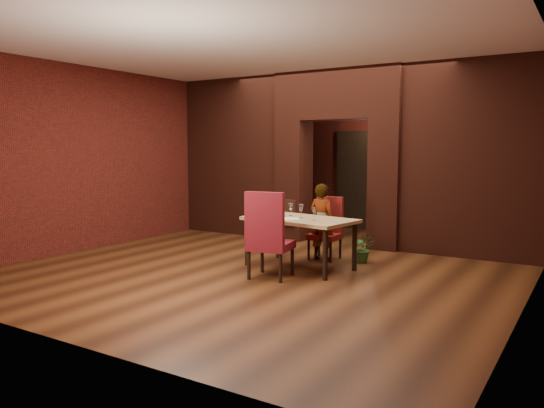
{
  "coord_description": "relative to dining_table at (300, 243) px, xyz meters",
  "views": [
    {
      "loc": [
        4.16,
        -7.0,
        1.78
      ],
      "look_at": [
        -0.21,
        0.0,
        0.91
      ],
      "focal_mm": 35.0,
      "sensor_mm": 36.0,
      "label": 1
    }
  ],
  "objects": [
    {
      "name": "floor",
      "position": [
        -0.39,
        0.18,
        -0.38
      ],
      "size": [
        8.0,
        8.0,
        0.0
      ],
      "primitive_type": "plane",
      "color": "#4B2812",
      "rests_on": "ground"
    },
    {
      "name": "ceiling",
      "position": [
        -0.39,
        0.18,
        2.82
      ],
      "size": [
        7.0,
        8.0,
        0.04
      ],
      "primitive_type": "cube",
      "color": "silver",
      "rests_on": "ground"
    },
    {
      "name": "wall_back",
      "position": [
        -0.39,
        4.18,
        1.22
      ],
      "size": [
        7.0,
        0.04,
        3.2
      ],
      "primitive_type": "cube",
      "color": "maroon",
      "rests_on": "ground"
    },
    {
      "name": "wall_front",
      "position": [
        -0.39,
        -3.82,
        1.22
      ],
      "size": [
        7.0,
        0.04,
        3.2
      ],
      "primitive_type": "cube",
      "color": "maroon",
      "rests_on": "ground"
    },
    {
      "name": "wall_left",
      "position": [
        -3.89,
        0.18,
        1.22
      ],
      "size": [
        0.04,
        8.0,
        3.2
      ],
      "primitive_type": "cube",
      "color": "maroon",
      "rests_on": "ground"
    },
    {
      "name": "wall_right",
      "position": [
        3.11,
        0.18,
        1.22
      ],
      "size": [
        0.04,
        8.0,
        3.2
      ],
      "primitive_type": "cube",
      "color": "maroon",
      "rests_on": "ground"
    },
    {
      "name": "pillar_left",
      "position": [
        -1.34,
        2.18,
        0.77
      ],
      "size": [
        0.55,
        0.55,
        2.3
      ],
      "primitive_type": "cube",
      "color": "maroon",
      "rests_on": "ground"
    },
    {
      "name": "pillar_right",
      "position": [
        0.56,
        2.18,
        0.77
      ],
      "size": [
        0.55,
        0.55,
        2.3
      ],
      "primitive_type": "cube",
      "color": "maroon",
      "rests_on": "ground"
    },
    {
      "name": "lintel",
      "position": [
        -0.39,
        2.18,
        2.37
      ],
      "size": [
        2.45,
        0.55,
        0.9
      ],
      "primitive_type": "cube",
      "color": "maroon",
      "rests_on": "ground"
    },
    {
      "name": "wing_wall_left",
      "position": [
        -2.76,
        2.18,
        1.22
      ],
      "size": [
        2.28,
        0.35,
        3.2
      ],
      "primitive_type": "cube",
      "color": "maroon",
      "rests_on": "ground"
    },
    {
      "name": "wing_wall_right",
      "position": [
        1.97,
        2.18,
        1.22
      ],
      "size": [
        2.28,
        0.35,
        3.2
      ],
      "primitive_type": "cube",
      "color": "maroon",
      "rests_on": "ground"
    },
    {
      "name": "vent_panel",
      "position": [
        -1.34,
        1.89,
        0.17
      ],
      "size": [
        0.4,
        0.03,
        0.5
      ],
      "primitive_type": "cube",
      "color": "brown",
      "rests_on": "ground"
    },
    {
      "name": "rear_door",
      "position": [
        -0.79,
        4.12,
        0.67
      ],
      "size": [
        0.9,
        0.08,
        2.1
      ],
      "primitive_type": "cube",
      "color": "black",
      "rests_on": "ground"
    },
    {
      "name": "rear_door_frame",
      "position": [
        -0.79,
        4.08,
        0.67
      ],
      "size": [
        1.02,
        0.04,
        2.22
      ],
      "primitive_type": "cube",
      "color": "black",
      "rests_on": "ground"
    },
    {
      "name": "dining_table",
      "position": [
        0.0,
        0.0,
        0.0
      ],
      "size": [
        1.72,
        1.13,
        0.75
      ],
      "primitive_type": "cube",
      "rotation": [
        0.0,
        0.0,
        -0.15
      ],
      "color": "tan",
      "rests_on": "ground"
    },
    {
      "name": "chair_far",
      "position": [
        0.04,
        0.76,
        0.12
      ],
      "size": [
        0.47,
        0.47,
        1.0
      ],
      "primitive_type": "cube",
      "rotation": [
        0.0,
        0.0,
        0.03
      ],
      "color": "maroon",
      "rests_on": "ground"
    },
    {
      "name": "chair_near",
      "position": [
        -0.05,
        -0.73,
        0.23
      ],
      "size": [
        0.63,
        0.63,
        1.2
      ],
      "primitive_type": "cube",
      "rotation": [
        0.0,
        0.0,
        3.32
      ],
      "color": "maroon",
      "rests_on": "ground"
    },
    {
      "name": "person_seated",
      "position": [
        0.03,
        0.67,
        0.24
      ],
      "size": [
        0.48,
        0.34,
        1.23
      ],
      "primitive_type": "imported",
      "rotation": [
        0.0,
        0.0,
        3.02
      ],
      "color": "silver",
      "rests_on": "ground"
    },
    {
      "name": "wine_glass_a",
      "position": [
        -0.23,
        0.13,
        0.47
      ],
      "size": [
        0.08,
        0.08,
        0.2
      ],
      "primitive_type": null,
      "color": "white",
      "rests_on": "dining_table"
    },
    {
      "name": "wine_glass_b",
      "position": [
        0.01,
        0.02,
        0.48
      ],
      "size": [
        0.08,
        0.08,
        0.2
      ],
      "primitive_type": null,
      "color": "white",
      "rests_on": "dining_table"
    },
    {
      "name": "wine_glass_c",
      "position": [
        0.31,
        -0.12,
        0.47
      ],
      "size": [
        0.07,
        0.07,
        0.18
      ],
      "primitive_type": null,
      "color": "white",
      "rests_on": "dining_table"
    },
    {
      "name": "tasting_sheet",
      "position": [
        -0.09,
        -0.17,
        0.38
      ],
      "size": [
        0.37,
        0.34,
        0.0
      ],
      "primitive_type": "cube",
      "rotation": [
        0.0,
        0.0,
        0.52
      ],
      "color": "silver",
      "rests_on": "dining_table"
    },
    {
      "name": "wine_bucket",
      "position": [
        -0.53,
        -0.05,
        0.48
      ],
      "size": [
        0.16,
        0.16,
        0.2
      ],
      "primitive_type": "cylinder",
      "color": "#A8A8AF",
      "rests_on": "dining_table"
    },
    {
      "name": "water_bottle",
      "position": [
        -0.42,
        0.07,
        0.54
      ],
      "size": [
        0.08,
        0.08,
        0.33
      ],
      "primitive_type": "cylinder",
      "color": "white",
      "rests_on": "dining_table"
    },
    {
      "name": "potted_plant",
      "position": [
        0.65,
        0.86,
        -0.15
      ],
      "size": [
        0.52,
        0.51,
        0.45
      ],
      "primitive_type": "imported",
      "rotation": [
        0.0,
        0.0,
        0.57
      ],
      "color": "#2C6529",
      "rests_on": "ground"
    }
  ]
}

